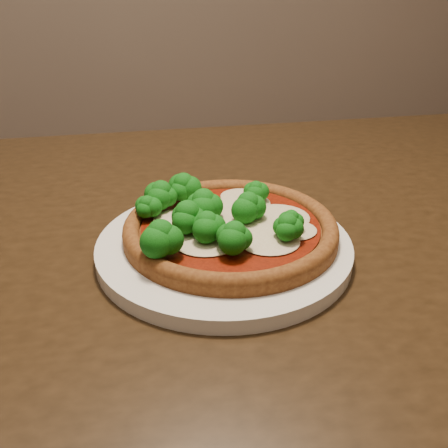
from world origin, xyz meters
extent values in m
cube|color=black|center=(0.17, -0.06, 0.73)|extent=(1.35, 0.91, 0.04)
cylinder|color=black|center=(0.79, 0.33, 0.35)|extent=(0.06, 0.06, 0.71)
cylinder|color=silver|center=(0.17, -0.14, 0.76)|extent=(0.31, 0.31, 0.02)
cylinder|color=brown|center=(0.18, -0.13, 0.77)|extent=(0.26, 0.26, 0.01)
torus|color=brown|center=(0.18, -0.13, 0.78)|extent=(0.26, 0.26, 0.02)
cylinder|color=#6C1405|center=(0.18, -0.13, 0.78)|extent=(0.22, 0.22, 0.00)
ellipsoid|color=beige|center=(0.21, -0.07, 0.78)|extent=(0.07, 0.07, 0.01)
ellipsoid|color=beige|center=(0.21, -0.05, 0.78)|extent=(0.05, 0.05, 0.00)
ellipsoid|color=beige|center=(0.24, -0.12, 0.78)|extent=(0.09, 0.08, 0.01)
ellipsoid|color=beige|center=(0.15, -0.16, 0.78)|extent=(0.08, 0.07, 0.01)
ellipsoid|color=beige|center=(0.16, -0.09, 0.78)|extent=(0.08, 0.07, 0.01)
ellipsoid|color=beige|center=(0.25, -0.16, 0.78)|extent=(0.06, 0.05, 0.00)
ellipsoid|color=beige|center=(0.19, -0.12, 0.78)|extent=(0.11, 0.10, 0.01)
ellipsoid|color=beige|center=(0.22, -0.18, 0.78)|extent=(0.07, 0.06, 0.01)
ellipsoid|color=beige|center=(0.12, -0.10, 0.78)|extent=(0.06, 0.05, 0.00)
ellipsoid|color=#137A15|center=(0.17, -0.19, 0.81)|extent=(0.05, 0.05, 0.04)
ellipsoid|color=#137A15|center=(0.24, -0.18, 0.80)|extent=(0.04, 0.04, 0.03)
ellipsoid|color=#137A15|center=(0.21, -0.13, 0.81)|extent=(0.05, 0.05, 0.04)
ellipsoid|color=#137A15|center=(0.23, -0.07, 0.80)|extent=(0.04, 0.04, 0.03)
ellipsoid|color=#137A15|center=(0.15, -0.11, 0.81)|extent=(0.05, 0.05, 0.04)
ellipsoid|color=#137A15|center=(0.15, -0.16, 0.81)|extent=(0.04, 0.04, 0.04)
ellipsoid|color=#137A15|center=(0.10, -0.18, 0.81)|extent=(0.05, 0.05, 0.04)
ellipsoid|color=#137A15|center=(0.25, -0.16, 0.80)|extent=(0.03, 0.03, 0.03)
ellipsoid|color=#137A15|center=(0.09, -0.09, 0.80)|extent=(0.04, 0.04, 0.03)
ellipsoid|color=#137A15|center=(0.11, -0.07, 0.81)|extent=(0.05, 0.05, 0.04)
ellipsoid|color=#137A15|center=(0.14, -0.05, 0.81)|extent=(0.05, 0.05, 0.04)
ellipsoid|color=#137A15|center=(0.13, -0.14, 0.81)|extent=(0.05, 0.05, 0.04)
camera|label=1|loc=(0.07, -0.65, 1.07)|focal=40.00mm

